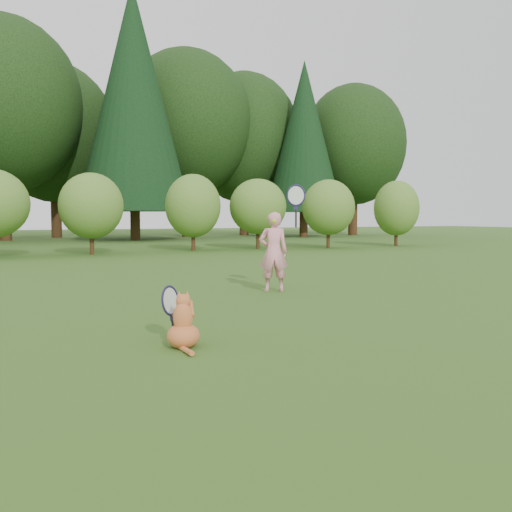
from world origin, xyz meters
name	(u,v)px	position (x,y,z in m)	size (l,w,h in m)	color
ground	(268,317)	(0.00, 0.00, 0.00)	(100.00, 100.00, 0.00)	#305417
shrub_row	(99,211)	(0.00, 13.00, 1.40)	(28.00, 3.00, 2.80)	#557524
woodland_backdrop	(64,86)	(0.00, 23.00, 7.50)	(48.00, 10.00, 15.00)	black
child	(274,250)	(1.13, 2.13, 0.69)	(0.78, 0.53, 1.96)	pink
cat	(183,319)	(-1.43, -1.12, 0.27)	(0.53, 0.76, 0.73)	#BD4824
tennis_ball	(274,221)	(0.97, 1.80, 1.17)	(0.07, 0.07, 0.07)	#94C717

